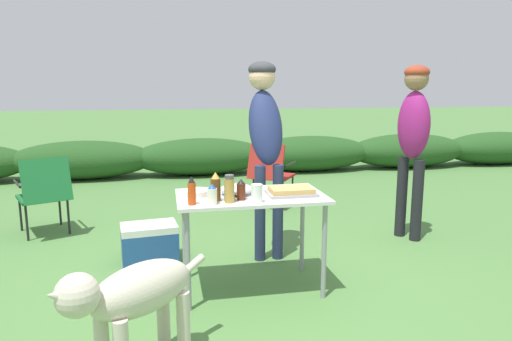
{
  "coord_description": "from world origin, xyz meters",
  "views": [
    {
      "loc": [
        -0.61,
        -3.26,
        1.53
      ],
      "look_at": [
        0.08,
        0.18,
        0.89
      ],
      "focal_mm": 32.0,
      "sensor_mm": 36.0,
      "label": 1
    }
  ],
  "objects_px": {
    "plate_stack": "(196,193)",
    "mayo_bottle": "(212,195)",
    "spice_jar": "(230,189)",
    "standing_person_in_navy_coat": "(265,129)",
    "mixing_bowl": "(236,189)",
    "bbq_sauce_bottle": "(241,190)",
    "standing_person_in_olive_jacket": "(413,131)",
    "hot_sauce_bottle": "(192,191)",
    "camp_chair_near_hedge": "(44,192)",
    "folding_table": "(251,205)",
    "dog": "(133,296)",
    "food_tray": "(291,191)",
    "beer_bottle": "(216,187)",
    "relish_jar": "(228,191)",
    "cooler_box": "(150,243)",
    "camp_chair_green_behind_table": "(271,171)",
    "paper_cup_stack": "(257,193)"
  },
  "relations": [
    {
      "from": "spice_jar",
      "to": "standing_person_in_olive_jacket",
      "type": "bearing_deg",
      "value": 28.04
    },
    {
      "from": "folding_table",
      "to": "mayo_bottle",
      "type": "height_order",
      "value": "mayo_bottle"
    },
    {
      "from": "relish_jar",
      "to": "bbq_sauce_bottle",
      "type": "xyz_separation_m",
      "value": [
        0.09,
        -0.01,
        0.0
      ]
    },
    {
      "from": "paper_cup_stack",
      "to": "food_tray",
      "type": "bearing_deg",
      "value": 29.9
    },
    {
      "from": "beer_bottle",
      "to": "bbq_sauce_bottle",
      "type": "height_order",
      "value": "beer_bottle"
    },
    {
      "from": "folding_table",
      "to": "spice_jar",
      "type": "distance_m",
      "value": 0.32
    },
    {
      "from": "mayo_bottle",
      "to": "dog",
      "type": "bearing_deg",
      "value": -124.17
    },
    {
      "from": "food_tray",
      "to": "paper_cup_stack",
      "type": "height_order",
      "value": "paper_cup_stack"
    },
    {
      "from": "relish_jar",
      "to": "dog",
      "type": "distance_m",
      "value": 1.09
    },
    {
      "from": "paper_cup_stack",
      "to": "plate_stack",
      "type": "bearing_deg",
      "value": 144.78
    },
    {
      "from": "beer_bottle",
      "to": "spice_jar",
      "type": "height_order",
      "value": "beer_bottle"
    },
    {
      "from": "plate_stack",
      "to": "mayo_bottle",
      "type": "bearing_deg",
      "value": -72.28
    },
    {
      "from": "mayo_bottle",
      "to": "relish_jar",
      "type": "bearing_deg",
      "value": 37.34
    },
    {
      "from": "mixing_bowl",
      "to": "cooler_box",
      "type": "relative_size",
      "value": 0.47
    },
    {
      "from": "folding_table",
      "to": "standing_person_in_navy_coat",
      "type": "relative_size",
      "value": 0.62
    },
    {
      "from": "mixing_bowl",
      "to": "food_tray",
      "type": "bearing_deg",
      "value": -13.08
    },
    {
      "from": "hot_sauce_bottle",
      "to": "camp_chair_near_hedge",
      "type": "relative_size",
      "value": 0.24
    },
    {
      "from": "spice_jar",
      "to": "cooler_box",
      "type": "height_order",
      "value": "spice_jar"
    },
    {
      "from": "spice_jar",
      "to": "standing_person_in_navy_coat",
      "type": "distance_m",
      "value": 1.06
    },
    {
      "from": "mixing_bowl",
      "to": "camp_chair_green_behind_table",
      "type": "height_order",
      "value": "camp_chair_green_behind_table"
    },
    {
      "from": "mayo_bottle",
      "to": "cooler_box",
      "type": "bearing_deg",
      "value": 116.56
    },
    {
      "from": "camp_chair_near_hedge",
      "to": "dog",
      "type": "bearing_deg",
      "value": -92.03
    },
    {
      "from": "relish_jar",
      "to": "camp_chair_near_hedge",
      "type": "xyz_separation_m",
      "value": [
        -1.68,
        1.82,
        -0.34
      ]
    },
    {
      "from": "mayo_bottle",
      "to": "standing_person_in_olive_jacket",
      "type": "relative_size",
      "value": 0.08
    },
    {
      "from": "folding_table",
      "to": "hot_sauce_bottle",
      "type": "xyz_separation_m",
      "value": [
        -0.45,
        -0.21,
        0.17
      ]
    },
    {
      "from": "camp_chair_near_hedge",
      "to": "folding_table",
      "type": "bearing_deg",
      "value": -66.02
    },
    {
      "from": "food_tray",
      "to": "camp_chair_near_hedge",
      "type": "distance_m",
      "value": 2.8
    },
    {
      "from": "paper_cup_stack",
      "to": "camp_chair_near_hedge",
      "type": "height_order",
      "value": "paper_cup_stack"
    },
    {
      "from": "mixing_bowl",
      "to": "bbq_sauce_bottle",
      "type": "distance_m",
      "value": 0.17
    },
    {
      "from": "standing_person_in_navy_coat",
      "to": "dog",
      "type": "height_order",
      "value": "standing_person_in_navy_coat"
    },
    {
      "from": "mixing_bowl",
      "to": "bbq_sauce_bottle",
      "type": "relative_size",
      "value": 1.61
    },
    {
      "from": "food_tray",
      "to": "paper_cup_stack",
      "type": "bearing_deg",
      "value": -150.1
    },
    {
      "from": "hot_sauce_bottle",
      "to": "camp_chair_near_hedge",
      "type": "bearing_deg",
      "value": 126.76
    },
    {
      "from": "folding_table",
      "to": "spice_jar",
      "type": "xyz_separation_m",
      "value": [
        -0.19,
        -0.2,
        0.17
      ]
    },
    {
      "from": "food_tray",
      "to": "beer_bottle",
      "type": "relative_size",
      "value": 1.74
    },
    {
      "from": "food_tray",
      "to": "mixing_bowl",
      "type": "height_order",
      "value": "mixing_bowl"
    },
    {
      "from": "folding_table",
      "to": "standing_person_in_navy_coat",
      "type": "bearing_deg",
      "value": 69.44
    },
    {
      "from": "relish_jar",
      "to": "camp_chair_green_behind_table",
      "type": "relative_size",
      "value": 0.17
    },
    {
      "from": "food_tray",
      "to": "plate_stack",
      "type": "relative_size",
      "value": 1.74
    },
    {
      "from": "plate_stack",
      "to": "beer_bottle",
      "type": "relative_size",
      "value": 1.0
    },
    {
      "from": "food_tray",
      "to": "hot_sauce_bottle",
      "type": "relative_size",
      "value": 1.83
    },
    {
      "from": "bbq_sauce_bottle",
      "to": "camp_chair_near_hedge",
      "type": "distance_m",
      "value": 2.57
    },
    {
      "from": "standing_person_in_olive_jacket",
      "to": "dog",
      "type": "height_order",
      "value": "standing_person_in_olive_jacket"
    },
    {
      "from": "food_tray",
      "to": "spice_jar",
      "type": "height_order",
      "value": "spice_jar"
    },
    {
      "from": "plate_stack",
      "to": "mayo_bottle",
      "type": "height_order",
      "value": "mayo_bottle"
    },
    {
      "from": "dog",
      "to": "mayo_bottle",
      "type": "bearing_deg",
      "value": -73.25
    },
    {
      "from": "food_tray",
      "to": "spice_jar",
      "type": "relative_size",
      "value": 1.83
    },
    {
      "from": "hot_sauce_bottle",
      "to": "bbq_sauce_bottle",
      "type": "xyz_separation_m",
      "value": [
        0.35,
        0.07,
        -0.02
      ]
    },
    {
      "from": "folding_table",
      "to": "plate_stack",
      "type": "relative_size",
      "value": 5.33
    },
    {
      "from": "hot_sauce_bottle",
      "to": "dog",
      "type": "relative_size",
      "value": 0.24
    }
  ]
}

